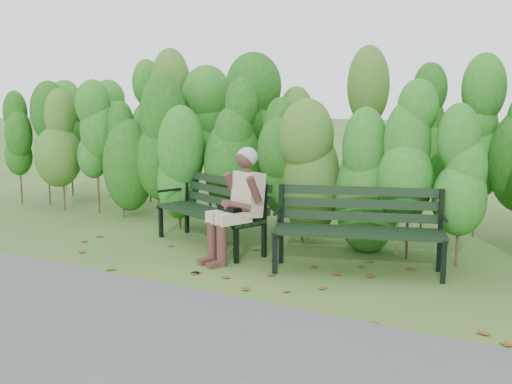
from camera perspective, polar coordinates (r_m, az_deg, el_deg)
The scene contains 7 objects.
ground at distance 6.49m, azimuth -1.54°, elevation -6.98°, with size 80.00×80.00×0.00m, color #3B5426.
footpath at distance 4.85m, azimuth -15.47°, elevation -12.96°, with size 60.00×2.50×0.01m, color #474749.
hedge_band at distance 7.91m, azimuth 5.44°, elevation 5.15°, with size 11.04×1.67×2.42m.
leaf_litter at distance 6.02m, azimuth 3.09°, elevation -8.27°, with size 5.71×2.26×0.01m.
bench_left at distance 7.24m, azimuth -3.96°, elevation -1.33°, with size 1.74×1.09×0.83m.
bench_right at distance 6.28m, azimuth 9.75°, elevation -2.86°, with size 1.82×1.08×0.87m.
seated_woman at distance 6.56m, azimuth -1.67°, elevation -0.54°, with size 0.58×0.79×1.25m.
Camera 1 is at (3.23, -5.34, 1.80)m, focal length 42.00 mm.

